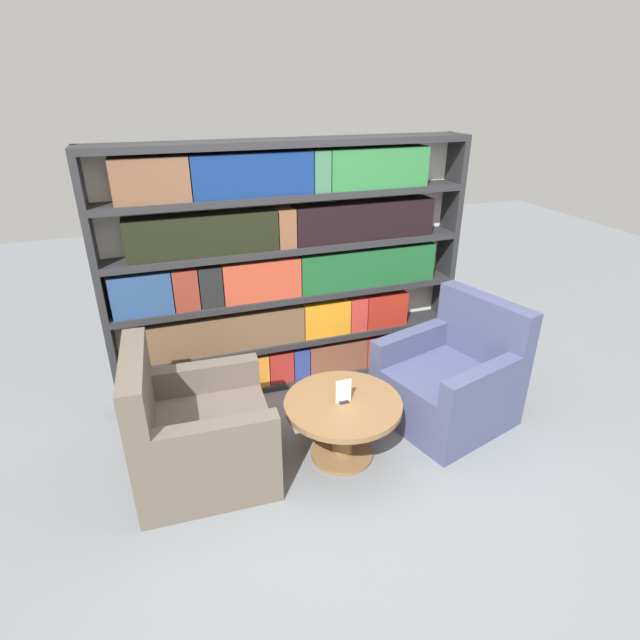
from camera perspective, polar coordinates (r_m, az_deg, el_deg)
name	(u,v)px	position (r m, az deg, el deg)	size (l,w,h in m)	color
ground_plane	(356,486)	(3.44, 4.14, -18.40)	(14.00, 14.00, 0.00)	slate
bookshelf	(289,272)	(4.06, -3.59, 5.48)	(2.91, 0.30, 2.02)	silver
armchair_left	(197,435)	(3.42, -13.89, -12.63)	(0.90, 0.86, 0.94)	brown
armchair_right	(451,381)	(3.99, 14.70, -6.81)	(1.05, 1.02, 0.94)	#42476B
coffee_table	(343,417)	(3.46, 2.62, -11.05)	(0.80, 0.80, 0.45)	brown
table_sign	(343,393)	(3.35, 2.69, -8.29)	(0.11, 0.06, 0.17)	black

